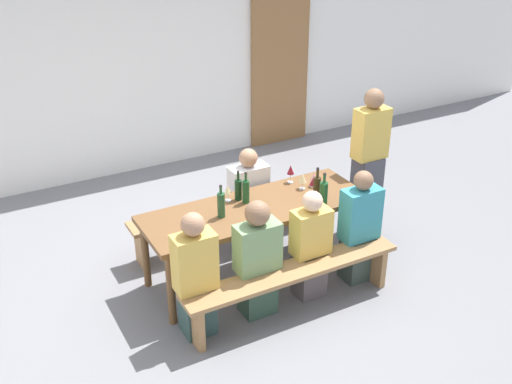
% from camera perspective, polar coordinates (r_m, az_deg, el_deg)
% --- Properties ---
extents(ground_plane, '(24.00, 24.00, 0.00)m').
position_cam_1_polar(ground_plane, '(6.11, 0.00, -7.54)').
color(ground_plane, slate).
extents(back_wall, '(14.00, 0.20, 3.20)m').
position_cam_1_polar(back_wall, '(8.04, -10.67, 13.10)').
color(back_wall, white).
rests_on(back_wall, ground).
extents(wooden_door, '(0.90, 0.06, 2.10)m').
position_cam_1_polar(wooden_door, '(8.85, 2.24, 11.09)').
color(wooden_door, olive).
rests_on(wooden_door, ground).
extents(tasting_table, '(2.17, 0.76, 0.75)m').
position_cam_1_polar(tasting_table, '(5.76, 0.00, -2.03)').
color(tasting_table, brown).
rests_on(tasting_table, ground).
extents(bench_near, '(2.07, 0.30, 0.45)m').
position_cam_1_polar(bench_near, '(5.43, 3.47, -7.97)').
color(bench_near, '#9E7247').
rests_on(bench_near, ground).
extents(bench_far, '(2.07, 0.30, 0.45)m').
position_cam_1_polar(bench_far, '(6.44, -2.90, -1.91)').
color(bench_far, '#9E7247').
rests_on(bench_far, ground).
extents(wine_bottle_0, '(0.07, 0.07, 0.30)m').
position_cam_1_polar(wine_bottle_0, '(5.80, -1.66, 0.26)').
color(wine_bottle_0, '#143319').
rests_on(wine_bottle_0, tasting_table).
extents(wine_bottle_1, '(0.07, 0.07, 0.33)m').
position_cam_1_polar(wine_bottle_1, '(5.83, 5.70, 0.42)').
color(wine_bottle_1, '#332814').
rests_on(wine_bottle_1, tasting_table).
extents(wine_bottle_2, '(0.07, 0.07, 0.32)m').
position_cam_1_polar(wine_bottle_2, '(5.50, -3.27, -1.18)').
color(wine_bottle_2, '#234C2D').
rests_on(wine_bottle_2, tasting_table).
extents(wine_bottle_3, '(0.07, 0.07, 0.31)m').
position_cam_1_polar(wine_bottle_3, '(5.74, -0.95, 0.09)').
color(wine_bottle_3, '#194723').
rests_on(wine_bottle_3, tasting_table).
extents(wine_bottle_4, '(0.08, 0.08, 0.35)m').
position_cam_1_polar(wine_bottle_4, '(5.69, 6.31, -0.20)').
color(wine_bottle_4, '#194723').
rests_on(wine_bottle_4, tasting_table).
extents(wine_glass_0, '(0.07, 0.07, 0.16)m').
position_cam_1_polar(wine_glass_0, '(5.78, -2.64, 0.20)').
color(wine_glass_0, silver).
rests_on(wine_glass_0, tasting_table).
extents(wine_glass_1, '(0.08, 0.08, 0.17)m').
position_cam_1_polar(wine_glass_1, '(5.93, 5.36, 0.95)').
color(wine_glass_1, silver).
rests_on(wine_glass_1, tasting_table).
extents(wine_glass_2, '(0.07, 0.07, 0.19)m').
position_cam_1_polar(wine_glass_2, '(6.13, 3.24, 2.05)').
color(wine_glass_2, silver).
rests_on(wine_glass_2, tasting_table).
extents(wine_glass_3, '(0.08, 0.08, 0.16)m').
position_cam_1_polar(wine_glass_3, '(6.02, 4.35, 1.27)').
color(wine_glass_3, silver).
rests_on(wine_glass_3, tasting_table).
extents(wine_glass_4, '(0.07, 0.07, 0.15)m').
position_cam_1_polar(wine_glass_4, '(6.08, 5.42, 1.39)').
color(wine_glass_4, silver).
rests_on(wine_glass_4, tasting_table).
extents(seated_guest_near_0, '(0.35, 0.24, 1.16)m').
position_cam_1_polar(seated_guest_near_0, '(5.10, -5.65, -7.96)').
color(seated_guest_near_0, '#2F4A47').
rests_on(seated_guest_near_0, ground).
extents(seated_guest_near_1, '(0.39, 0.24, 1.11)m').
position_cam_1_polar(seated_guest_near_1, '(5.32, 0.13, -6.45)').
color(seated_guest_near_1, '#314D3D').
rests_on(seated_guest_near_1, ground).
extents(seated_guest_near_2, '(0.35, 0.24, 1.07)m').
position_cam_1_polar(seated_guest_near_2, '(5.58, 5.08, -5.16)').
color(seated_guest_near_2, '#594D4F').
rests_on(seated_guest_near_2, ground).
extents(seated_guest_near_3, '(0.37, 0.24, 1.14)m').
position_cam_1_polar(seated_guest_near_3, '(5.85, 9.60, -3.47)').
color(seated_guest_near_3, '#394740').
rests_on(seated_guest_near_3, ground).
extents(seated_guest_far_0, '(0.40, 0.24, 1.09)m').
position_cam_1_polar(seated_guest_far_0, '(6.33, -0.69, -0.83)').
color(seated_guest_far_0, navy).
rests_on(seated_guest_far_0, ground).
extents(standing_host, '(0.36, 0.24, 1.62)m').
position_cam_1_polar(standing_host, '(6.59, 10.42, 2.57)').
color(standing_host, '#464651').
rests_on(standing_host, ground).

